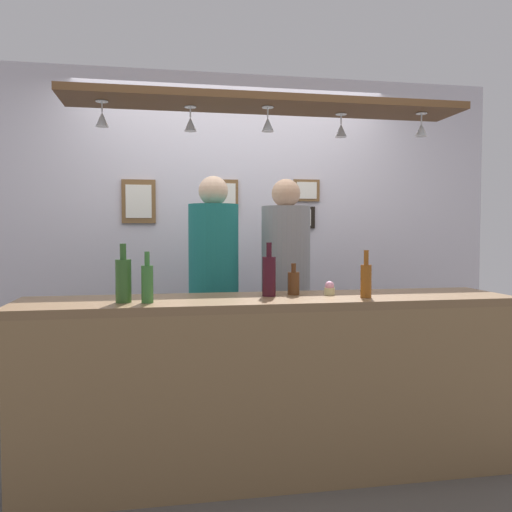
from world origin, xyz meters
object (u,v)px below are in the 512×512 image
object	(u,v)px
bottle_champagne_green	(123,279)
picture_frame_lower_pair	(297,217)
picture_frame_upper_small	(307,190)
bottle_wine_dark_red	(268,275)
cupcake	(329,289)
picture_frame_crest	(227,196)
bottle_beer_green_import	(147,283)
person_left_teal_shirt	(214,276)
person_middle_grey_shirt	(286,276)
bottle_beer_amber_tall	(366,279)
picture_frame_caricature	(139,201)
bottle_beer_brown_stubby	(294,282)

from	to	relation	value
bottle_champagne_green	picture_frame_lower_pair	distance (m)	2.00
picture_frame_upper_small	bottle_wine_dark_red	bearing A→B (deg)	-113.97
cupcake	picture_frame_lower_pair	distance (m)	1.44
cupcake	picture_frame_crest	bearing A→B (deg)	107.00
bottle_wine_dark_red	picture_frame_lower_pair	size ratio (longest dim) A/B	1.00
bottle_beer_green_import	picture_frame_upper_small	world-z (taller)	picture_frame_upper_small
bottle_wine_dark_red	person_left_teal_shirt	bearing A→B (deg)	108.08
picture_frame_lower_pair	picture_frame_upper_small	xyz separation A→B (m)	(0.08, 0.00, 0.22)
picture_frame_lower_pair	picture_frame_upper_small	distance (m)	0.24
person_left_teal_shirt	person_middle_grey_shirt	xyz separation A→B (m)	(0.51, 0.00, -0.01)
bottle_wine_dark_red	picture_frame_lower_pair	world-z (taller)	picture_frame_lower_pair
picture_frame_lower_pair	picture_frame_upper_small	size ratio (longest dim) A/B	1.36
bottle_beer_amber_tall	person_middle_grey_shirt	bearing A→B (deg)	105.26
picture_frame_caricature	picture_frame_upper_small	bearing A→B (deg)	0.00
person_middle_grey_shirt	bottle_beer_brown_stubby	bearing A→B (deg)	-99.95
bottle_champagne_green	picture_frame_caricature	bearing A→B (deg)	89.04
cupcake	picture_frame_crest	distance (m)	1.54
bottle_beer_amber_tall	cupcake	xyz separation A→B (m)	(-0.15, 0.16, -0.06)
bottle_beer_green_import	bottle_champagne_green	size ratio (longest dim) A/B	0.87
bottle_beer_brown_stubby	bottle_beer_green_import	bearing A→B (deg)	-166.59
bottle_beer_brown_stubby	picture_frame_lower_pair	distance (m)	1.43
person_middle_grey_shirt	cupcake	world-z (taller)	person_middle_grey_shirt
bottle_beer_green_import	picture_frame_caricature	xyz separation A→B (m)	(-0.09, 1.51, 0.49)
bottle_wine_dark_red	cupcake	size ratio (longest dim) A/B	3.85
person_left_teal_shirt	picture_frame_upper_small	world-z (taller)	picture_frame_upper_small
person_middle_grey_shirt	picture_frame_crest	size ratio (longest dim) A/B	6.54
bottle_wine_dark_red	cupcake	distance (m)	0.37
picture_frame_upper_small	person_left_teal_shirt	bearing A→B (deg)	-142.41
bottle_beer_amber_tall	bottle_beer_brown_stubby	bearing A→B (deg)	151.22
bottle_champagne_green	bottle_beer_amber_tall	bearing A→B (deg)	-1.74
person_middle_grey_shirt	cupcake	xyz separation A→B (m)	(0.08, -0.71, -0.01)
bottle_beer_amber_tall	picture_frame_caricature	world-z (taller)	picture_frame_caricature
person_left_teal_shirt	bottle_beer_amber_tall	distance (m)	1.15
bottle_champagne_green	picture_frame_crest	world-z (taller)	picture_frame_crest
bottle_beer_amber_tall	person_left_teal_shirt	bearing A→B (deg)	130.47
bottle_wine_dark_red	picture_frame_crest	distance (m)	1.46
bottle_beer_amber_tall	cupcake	bearing A→B (deg)	134.16
bottle_beer_green_import	cupcake	xyz separation A→B (m)	(1.01, 0.16, -0.07)
bottle_champagne_green	bottle_beer_brown_stubby	distance (m)	0.95
bottle_beer_amber_tall	bottle_beer_green_import	bearing A→B (deg)	179.89
person_middle_grey_shirt	cupcake	bearing A→B (deg)	-83.33
bottle_beer_amber_tall	picture_frame_lower_pair	distance (m)	1.56
person_middle_grey_shirt	picture_frame_lower_pair	size ratio (longest dim) A/B	5.67
picture_frame_lower_pair	picture_frame_upper_small	world-z (taller)	picture_frame_upper_small
picture_frame_upper_small	picture_frame_caricature	bearing A→B (deg)	180.00
picture_frame_lower_pair	cupcake	bearing A→B (deg)	-97.09
person_middle_grey_shirt	picture_frame_caricature	xyz separation A→B (m)	(-1.03, 0.64, 0.54)
bottle_beer_brown_stubby	picture_frame_lower_pair	size ratio (longest dim) A/B	0.60
person_left_teal_shirt	cupcake	size ratio (longest dim) A/B	21.95
cupcake	picture_frame_caricature	size ratio (longest dim) A/B	0.23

